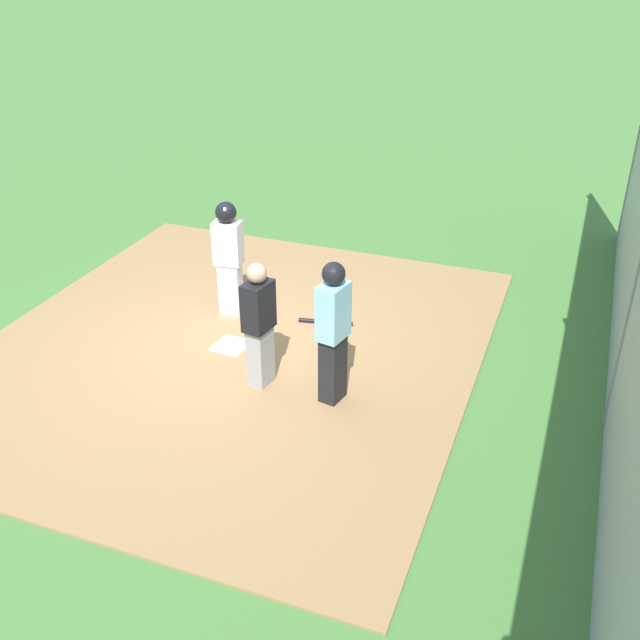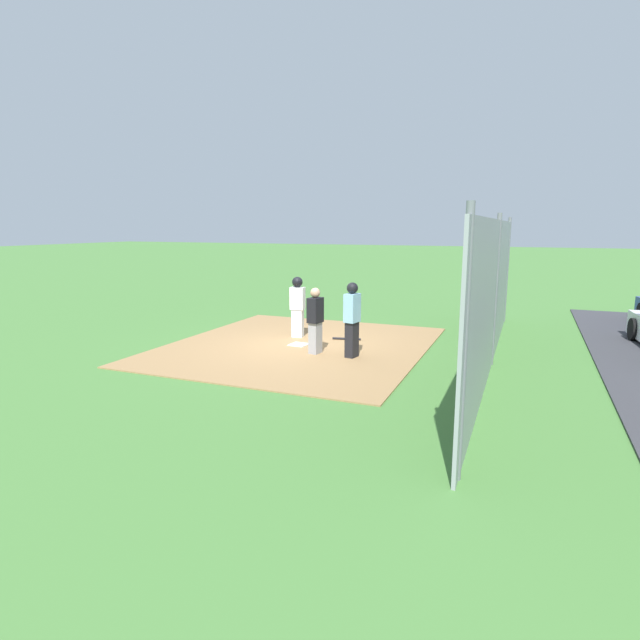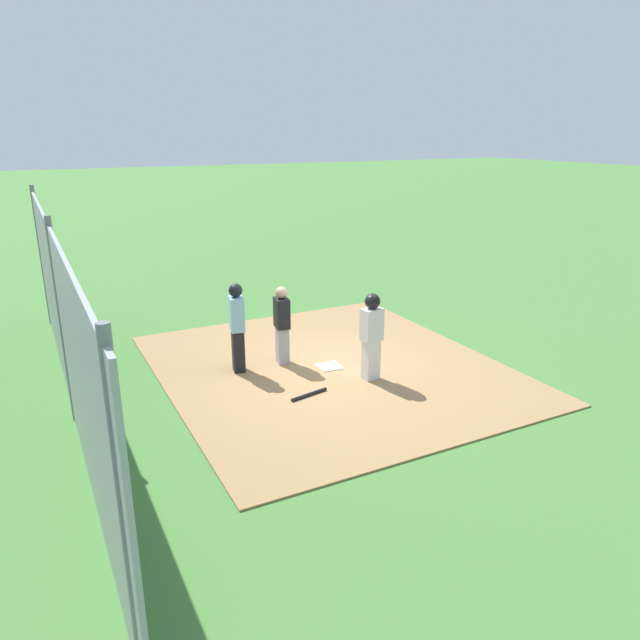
% 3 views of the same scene
% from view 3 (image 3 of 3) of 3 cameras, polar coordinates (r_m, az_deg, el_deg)
% --- Properties ---
extents(ground_plane, '(140.00, 140.00, 0.00)m').
position_cam_3_polar(ground_plane, '(11.81, 0.92, -4.70)').
color(ground_plane, '#477A38').
extents(dirt_infield, '(7.20, 6.40, 0.03)m').
position_cam_3_polar(dirt_infield, '(11.81, 0.92, -4.63)').
color(dirt_infield, '#9E774C').
rests_on(dirt_infield, ground_plane).
extents(home_plate, '(0.48, 0.48, 0.02)m').
position_cam_3_polar(home_plate, '(11.80, 0.92, -4.52)').
color(home_plate, white).
rests_on(home_plate, dirt_infield).
extents(catcher, '(0.42, 0.32, 1.60)m').
position_cam_3_polar(catcher, '(11.75, -3.71, -0.39)').
color(catcher, '#9E9EA3').
rests_on(catcher, dirt_infield).
extents(umpire, '(0.42, 0.33, 1.77)m').
position_cam_3_polar(umpire, '(11.41, -8.05, -0.55)').
color(umpire, black).
rests_on(umpire, dirt_infield).
extents(runner, '(0.30, 0.41, 1.68)m').
position_cam_3_polar(runner, '(10.96, 5.04, -1.04)').
color(runner, silver).
rests_on(runner, dirt_infield).
extents(baseball_bat, '(0.21, 0.77, 0.06)m').
position_cam_3_polar(baseball_bat, '(10.55, -1.06, -7.23)').
color(baseball_bat, black).
rests_on(baseball_bat, dirt_infield).
extents(backstop_fence, '(12.00, 0.10, 3.35)m').
position_cam_3_polar(backstop_fence, '(10.05, -23.67, -0.64)').
color(backstop_fence, '#93999E').
rests_on(backstop_fence, ground_plane).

